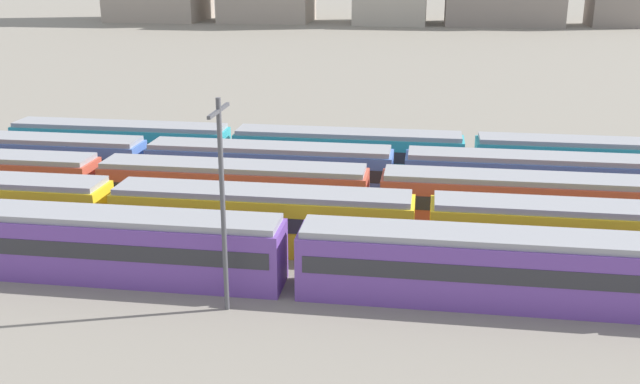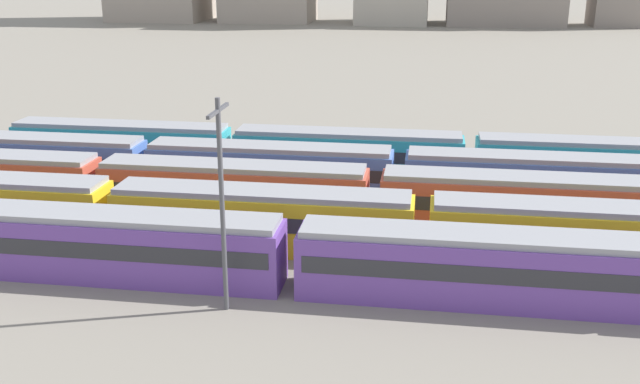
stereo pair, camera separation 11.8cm
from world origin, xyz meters
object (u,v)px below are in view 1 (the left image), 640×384
train_track_2 (374,196)px  train_track_3 (270,169)px  train_track_1 (262,219)px  train_track_0 (291,255)px  train_track_4 (596,163)px  catenary_pole_0 (222,197)px

train_track_2 → train_track_3: same height
train_track_2 → train_track_3: 9.63m
train_track_1 → train_track_0: bearing=-62.3°
train_track_4 → catenary_pole_0: 32.74m
train_track_0 → train_track_3: (-4.53, 15.60, -0.00)m
train_track_1 → catenary_pole_0: bearing=-90.2°
train_track_3 → train_track_4: 24.65m
train_track_0 → train_track_4: 28.56m
train_track_3 → train_track_4: bearing=12.2°
train_track_1 → catenary_pole_0: 8.97m
train_track_3 → train_track_4: size_ratio=0.60×
train_track_1 → train_track_3: same height
train_track_2 → train_track_4: (15.99, 10.40, 0.00)m
train_track_0 → train_track_2: same height
train_track_1 → train_track_3: (-1.81, 10.40, 0.00)m
train_track_0 → catenary_pole_0: 5.62m
train_track_0 → train_track_1: 5.87m
train_track_2 → train_track_3: size_ratio=1.34×
train_track_0 → train_track_3: size_ratio=1.34×
train_track_3 → train_track_4: same height
train_track_2 → train_track_3: (-8.11, 5.20, -0.00)m
train_track_3 → train_track_4: (24.10, 5.20, 0.00)m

